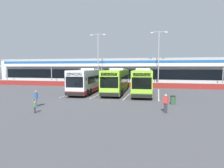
{
  "coord_description": "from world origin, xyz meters",
  "views": [
    {
      "loc": [
        6.17,
        -23.97,
        3.93
      ],
      "look_at": [
        -0.05,
        3.0,
        1.6
      ],
      "focal_mm": 32.15,
      "sensor_mm": 36.0,
      "label": 1
    }
  ],
  "objects": [
    {
      "name": "bay_stripe_mid_west",
      "position": [
        2.1,
        6.0,
        0.0
      ],
      "size": [
        0.14,
        13.0,
        0.01
      ],
      "primitive_type": "cube",
      "color": "silver",
      "rests_on": "ground"
    },
    {
      "name": "lamp_post_centre",
      "position": [
        6.19,
        17.21,
        6.29
      ],
      "size": [
        3.24,
        0.28,
        11.0
      ],
      "color": "#9E9EA3",
      "rests_on": "ground"
    },
    {
      "name": "pedestrian_with_handbag",
      "position": [
        -5.65,
        -6.45,
        0.86
      ],
      "size": [
        0.64,
        0.44,
        1.62
      ],
      "color": "slate",
      "rests_on": "ground"
    },
    {
      "name": "pedestrian_child",
      "position": [
        -4.12,
        -8.91,
        0.54
      ],
      "size": [
        0.33,
        0.24,
        1.0
      ],
      "color": "#33333D",
      "rests_on": "ground"
    },
    {
      "name": "bay_stripe_far_west",
      "position": [
        -6.3,
        6.0,
        0.0
      ],
      "size": [
        0.14,
        13.0,
        0.01
      ],
      "primitive_type": "cube",
      "color": "silver",
      "rests_on": "ground"
    },
    {
      "name": "red_barrier_wall",
      "position": [
        0.0,
        14.5,
        0.56
      ],
      "size": [
        60.0,
        0.4,
        1.1
      ],
      "color": "maroon",
      "rests_on": "ground"
    },
    {
      "name": "coach_bus_leftmost",
      "position": [
        -4.41,
        5.46,
        1.79
      ],
      "size": [
        3.4,
        12.26,
        3.78
      ],
      "color": "silver",
      "rests_on": "ground"
    },
    {
      "name": "litter_bin",
      "position": [
        7.74,
        -2.16,
        0.47
      ],
      "size": [
        0.54,
        0.54,
        0.93
      ],
      "color": "#2D5133",
      "rests_on": "ground"
    },
    {
      "name": "ground_plane",
      "position": [
        0.0,
        0.0,
        0.0
      ],
      "size": [
        200.0,
        200.0,
        0.0
      ],
      "primitive_type": "plane",
      "color": "#4C4C51"
    },
    {
      "name": "terminal_building",
      "position": [
        -0.0,
        26.91,
        3.01
      ],
      "size": [
        70.0,
        13.0,
        6.0
      ],
      "color": "silver",
      "rests_on": "ground"
    },
    {
      "name": "coach_bus_centre",
      "position": [
        3.99,
        5.6,
        1.79
      ],
      "size": [
        3.4,
        12.26,
        3.78
      ],
      "color": "#8CC633",
      "rests_on": "ground"
    },
    {
      "name": "bay_stripe_centre",
      "position": [
        6.3,
        6.0,
        0.0
      ],
      "size": [
        0.14,
        13.0,
        0.01
      ],
      "primitive_type": "cube",
      "color": "silver",
      "rests_on": "ground"
    },
    {
      "name": "bay_stripe_west",
      "position": [
        -2.1,
        6.0,
        0.0
      ],
      "size": [
        0.14,
        13.0,
        0.01
      ],
      "primitive_type": "cube",
      "color": "silver",
      "rests_on": "ground"
    },
    {
      "name": "pedestrian_in_dark_coat",
      "position": [
        6.84,
        -6.34,
        0.87
      ],
      "size": [
        0.54,
        0.37,
        1.62
      ],
      "color": "#33333D",
      "rests_on": "ground"
    },
    {
      "name": "lamp_post_west",
      "position": [
        -6.44,
        17.43,
        6.29
      ],
      "size": [
        3.24,
        0.28,
        11.0
      ],
      "color": "#9E9EA3",
      "rests_on": "ground"
    },
    {
      "name": "coach_bus_left_centre",
      "position": [
        -0.02,
        5.93,
        1.79
      ],
      "size": [
        3.4,
        12.26,
        3.78
      ],
      "color": "#8CC633",
      "rests_on": "ground"
    }
  ]
}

